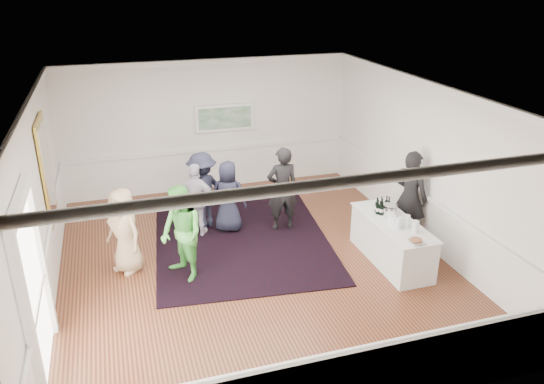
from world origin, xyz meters
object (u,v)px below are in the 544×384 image
object	(u,v)px
guest_green	(182,234)
nut_bowl	(416,241)
guest_dark_a	(203,191)
ice_bucket	(390,211)
guest_tan	(124,231)
bartender	(410,197)
guest_lilac	(197,200)
guest_dark_b	(282,189)
serving_table	(392,241)
guest_navy	(228,197)

from	to	relation	value
guest_green	nut_bowl	xyz separation A→B (m)	(3.74, -1.44, -0.00)
guest_dark_a	ice_bucket	xyz separation A→B (m)	(3.11, -2.27, 0.10)
guest_green	ice_bucket	size ratio (longest dim) A/B	6.66
guest_tan	nut_bowl	world-z (taller)	guest_tan
bartender	guest_dark_a	distance (m)	4.21
bartender	nut_bowl	size ratio (longest dim) A/B	7.14
guest_lilac	guest_dark_b	xyz separation A→B (m)	(1.75, -0.26, 0.13)
serving_table	bartender	xyz separation A→B (m)	(0.71, 0.64, 0.54)
bartender	guest_dark_a	bearing A→B (deg)	31.96
guest_navy	bartender	bearing A→B (deg)	177.30
serving_table	bartender	size ratio (longest dim) A/B	1.07
guest_green	guest_dark_b	xyz separation A→B (m)	(2.28, 1.34, 0.04)
serving_table	bartender	world-z (taller)	bartender
guest_lilac	guest_dark_a	size ratio (longest dim) A/B	0.92
serving_table	guest_dark_b	xyz separation A→B (m)	(-1.52, 1.91, 0.49)
guest_navy	nut_bowl	distance (m)	3.98
nut_bowl	guest_dark_a	bearing A→B (deg)	132.27
guest_tan	guest_navy	bearing A→B (deg)	79.48
bartender	guest_green	world-z (taller)	bartender
bartender	nut_bowl	bearing A→B (deg)	120.59
ice_bucket	bartender	bearing A→B (deg)	32.82
guest_tan	guest_lilac	xyz separation A→B (m)	(1.47, 1.04, -0.03)
guest_dark_b	guest_navy	world-z (taller)	guest_dark_b
guest_tan	nut_bowl	bearing A→B (deg)	30.04
guest_green	guest_dark_a	size ratio (longest dim) A/B	1.04
guest_dark_a	nut_bowl	xyz separation A→B (m)	(3.03, -3.33, 0.03)
guest_dark_a	serving_table	bearing A→B (deg)	103.53
bartender	ice_bucket	bearing A→B (deg)	90.51
serving_table	guest_dark_a	bearing A→B (deg)	141.29
guest_tan	guest_dark_a	size ratio (longest dim) A/B	0.96
guest_tan	ice_bucket	size ratio (longest dim) A/B	6.15
guest_tan	guest_dark_a	bearing A→B (deg)	92.03
ice_bucket	guest_dark_b	bearing A→B (deg)	132.15
serving_table	nut_bowl	xyz separation A→B (m)	(-0.06, -0.86, 0.45)
serving_table	guest_dark_b	world-z (taller)	guest_dark_b
guest_dark_a	guest_dark_b	distance (m)	1.67
guest_green	guest_navy	xyz separation A→B (m)	(1.19, 1.62, -0.11)
bartender	serving_table	bearing A→B (deg)	99.87
guest_dark_a	guest_dark_b	bearing A→B (deg)	122.62
guest_dark_b	guest_tan	bearing A→B (deg)	14.35
guest_navy	ice_bucket	size ratio (longest dim) A/B	5.85
guest_navy	ice_bucket	world-z (taller)	guest_navy
guest_tan	guest_dark_b	bearing A→B (deg)	66.65
guest_dark_b	guest_navy	size ratio (longest dim) A/B	1.19
guest_navy	ice_bucket	xyz separation A→B (m)	(2.63, -1.99, 0.18)
guest_dark_a	ice_bucket	size ratio (longest dim) A/B	6.43
guest_lilac	ice_bucket	world-z (taller)	guest_lilac
guest_green	ice_bucket	bearing A→B (deg)	60.76
guest_dark_a	bartender	bearing A→B (deg)	116.51
guest_lilac	guest_navy	xyz separation A→B (m)	(0.66, 0.02, -0.01)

